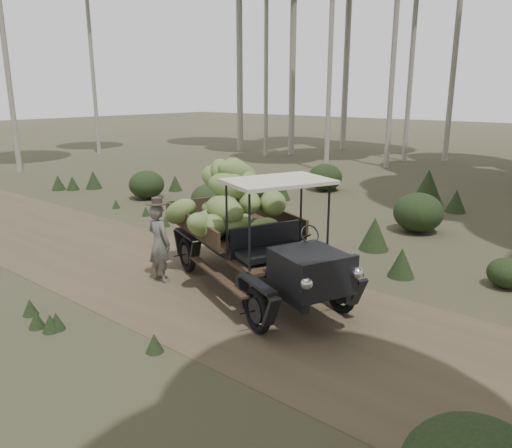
% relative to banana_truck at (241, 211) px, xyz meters
% --- Properties ---
extents(ground, '(120.00, 120.00, 0.00)m').
position_rel_banana_truck_xyz_m(ground, '(-1.85, -0.70, -1.50)').
color(ground, '#473D2B').
rests_on(ground, ground).
extents(dirt_track, '(70.00, 4.00, 0.01)m').
position_rel_banana_truck_xyz_m(dirt_track, '(-1.85, -0.70, -1.49)').
color(dirt_track, brown).
rests_on(dirt_track, ground).
extents(banana_truck, '(5.20, 3.40, 2.53)m').
position_rel_banana_truck_xyz_m(banana_truck, '(0.00, 0.00, 0.00)').
color(banana_truck, black).
rests_on(banana_truck, ground).
extents(farmer, '(0.59, 0.44, 1.73)m').
position_rel_banana_truck_xyz_m(farmer, '(-1.35, -0.96, -0.68)').
color(farmer, '#5E5B56').
rests_on(farmer, ground).
extents(undergrowth, '(22.37, 23.13, 1.24)m').
position_rel_banana_truck_xyz_m(undergrowth, '(-0.75, -1.18, -1.01)').
color(undergrowth, '#233319').
rests_on(undergrowth, ground).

